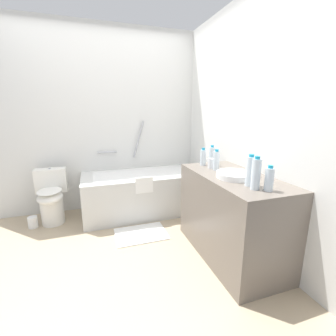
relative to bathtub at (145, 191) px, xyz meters
name	(u,v)px	position (x,y,z in m)	size (l,w,h in m)	color
ground_plane	(116,255)	(-0.52, -0.94, -0.30)	(3.76, 3.76, 0.00)	tan
wall_back_tiled	(101,121)	(-0.52, 0.42, 0.97)	(3.16, 0.10, 2.55)	silver
wall_right_mirror	(246,124)	(0.92, -0.94, 0.97)	(0.10, 3.04, 2.55)	silver
bathtub	(145,191)	(0.00, 0.00, 0.00)	(1.67, 0.75, 1.28)	silver
toilet	(51,197)	(-1.20, 0.05, 0.04)	(0.38, 0.50, 0.69)	white
vanity_counter	(231,216)	(0.57, -1.28, 0.11)	(0.58, 1.19, 0.83)	#6B6056
sink_basin	(235,175)	(0.54, -1.35, 0.55)	(0.33, 0.33, 0.05)	white
sink_faucet	(253,172)	(0.73, -1.35, 0.55)	(0.11, 0.15, 0.08)	silver
water_bottle_0	(256,174)	(0.50, -1.67, 0.64)	(0.07, 0.07, 0.26)	silver
water_bottle_1	(269,179)	(0.57, -1.73, 0.61)	(0.07, 0.07, 0.20)	silver
water_bottle_2	(250,171)	(0.51, -1.58, 0.64)	(0.07, 0.07, 0.26)	silver
water_bottle_3	(203,157)	(0.49, -0.81, 0.61)	(0.06, 0.06, 0.19)	silver
water_bottle_4	(212,156)	(0.58, -0.85, 0.63)	(0.06, 0.06, 0.22)	silver
water_bottle_5	(216,161)	(0.52, -1.05, 0.62)	(0.06, 0.06, 0.21)	silver
drinking_glass_0	(211,163)	(0.51, -0.96, 0.57)	(0.07, 0.07, 0.10)	white
bath_mat	(141,234)	(-0.19, -0.63, -0.30)	(0.59, 0.43, 0.01)	white
toilet_paper_roll	(33,222)	(-1.43, -0.04, -0.23)	(0.11, 0.11, 0.14)	white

